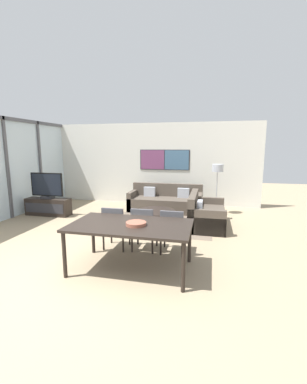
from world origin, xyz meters
name	(u,v)px	position (x,y,z in m)	size (l,w,h in m)	color
ground_plane	(58,280)	(0.00, 0.00, 0.00)	(24.00, 24.00, 0.00)	#9E896B
wall_back	(148,164)	(0.02, 5.59, 1.40)	(7.62, 0.09, 2.80)	silver
window_wall_left	(6,164)	(-3.30, 2.79, 1.53)	(0.07, 5.59, 2.80)	silver
area_rug	(156,223)	(0.82, 3.17, 0.00)	(2.90, 1.97, 0.01)	#706051
tv_console	(48,207)	(-2.45, 3.30, 0.25)	(1.32, 0.41, 0.50)	black
television	(47,186)	(-2.45, 3.30, 0.87)	(1.01, 0.20, 0.75)	#2D2D33
sofa_main	(166,202)	(0.82, 4.61, 0.27)	(2.26, 0.87, 0.83)	#51473D
sofa_side	(204,215)	(2.05, 3.26, 0.27)	(0.87, 1.60, 0.83)	#51473D
coffee_table	(156,214)	(0.82, 3.17, 0.26)	(1.02, 1.02, 0.35)	black
dining_table	(131,228)	(0.97, 0.58, 0.71)	(1.93, 1.09, 0.77)	black
dining_chair_left	(115,224)	(0.41, 1.34, 0.50)	(0.46, 0.46, 0.85)	#4C4C51
dining_chair_centre	(144,225)	(0.97, 1.39, 0.50)	(0.46, 0.46, 0.85)	#4C4C51
dining_chair_right	(173,228)	(1.54, 1.37, 0.50)	(0.46, 0.46, 0.85)	#4C4C51
fruit_bowl	(136,223)	(1.08, 0.54, 0.80)	(0.32, 0.32, 0.05)	#995642
floor_lamp	(217,172)	(2.37, 4.53, 1.25)	(0.33, 0.33, 1.49)	#2D2D33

